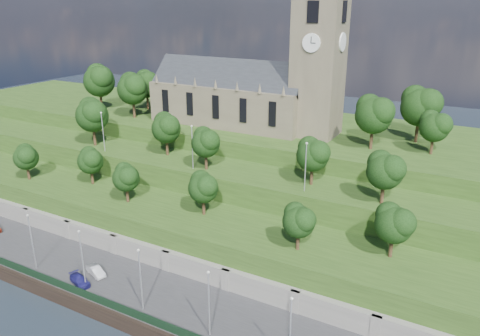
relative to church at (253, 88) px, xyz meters
The scene contains 16 objects.
ground 51.21m from the church, 90.98° to the right, with size 320.00×320.00×0.00m, color #1C232C.
promenade 45.42m from the church, 91.13° to the right, with size 160.00×12.00×2.00m, color #2D2D30.
quay_wall 50.78m from the church, 90.98° to the right, with size 160.00×0.50×2.20m, color black.
fence 49.57m from the church, 91.00° to the right, with size 160.00×0.10×1.20m, color black.
retaining_wall 39.48m from the church, 91.33° to the right, with size 160.00×2.10×5.00m.
embankment_lower 33.57m from the church, 91.61° to the right, with size 160.00×12.00×8.00m, color #274416.
embankment_upper 23.71m from the church, 92.66° to the right, with size 160.00×10.00×12.00m, color #274416.
hilltop 15.57m from the church, 101.11° to the left, with size 160.00×32.00×15.00m, color #274416.
church is the anchor object (origin of this frame).
trees_lower 29.62m from the church, 85.67° to the right, with size 68.66×8.59×7.15m.
trees_upper 18.50m from the church, 94.82° to the right, with size 61.81×8.16×9.36m.
trees_hilltop 4.89m from the church, 159.31° to the right, with size 77.33×16.54×10.40m.
lamp_posts_promenade 46.28m from the church, 93.67° to the right, with size 60.36×0.36×8.59m.
lamp_posts_upper 20.92m from the church, 92.26° to the right, with size 40.36×0.36×7.60m.
car_middle 45.40m from the church, 95.24° to the right, with size 1.33×3.81×1.26m, color #A1A1A5.
car_right 47.93m from the church, 95.22° to the right, with size 1.63×4.02×1.17m, color navy.
Camera 1 is at (42.74, -34.97, 38.87)m, focal length 35.00 mm.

